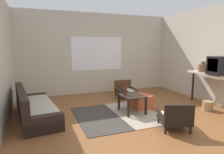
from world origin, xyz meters
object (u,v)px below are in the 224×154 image
(ottoman_orange, at_px, (140,101))
(wicker_basket, at_px, (208,106))
(armchair_by_window, at_px, (125,90))
(clay_vase, at_px, (203,68))
(armchair_striped_foreground, at_px, (175,117))
(couch, at_px, (34,109))
(coffee_table, at_px, (132,99))
(crt_television, at_px, (221,66))
(console_shelf, at_px, (215,78))
(glass_bottle, at_px, (125,90))

(ottoman_orange, xyz_separation_m, wicker_basket, (1.48, -0.80, -0.05))
(armchair_by_window, height_order, clay_vase, clay_vase)
(armchair_striped_foreground, relative_size, ottoman_orange, 1.52)
(couch, height_order, ottoman_orange, couch)
(couch, xyz_separation_m, coffee_table, (2.20, -0.44, 0.14))
(couch, bearing_deg, wicker_basket, -13.53)
(crt_television, bearing_deg, console_shelf, 88.68)
(armchair_by_window, distance_m, crt_television, 2.74)
(ottoman_orange, height_order, clay_vase, clay_vase)
(clay_vase, bearing_deg, coffee_table, -179.14)
(coffee_table, distance_m, console_shelf, 2.27)
(armchair_by_window, distance_m, wicker_basket, 2.39)
(ottoman_orange, xyz_separation_m, clay_vase, (1.81, -0.23, 0.84))
(wicker_basket, bearing_deg, console_shelf, 23.06)
(crt_television, bearing_deg, armchair_striped_foreground, -160.46)
(crt_television, xyz_separation_m, clay_vase, (0.00, 0.56, -0.11))
(coffee_table, bearing_deg, console_shelf, -10.05)
(console_shelf, relative_size, clay_vase, 5.51)
(couch, relative_size, console_shelf, 1.31)
(console_shelf, bearing_deg, crt_television, -91.32)
(couch, distance_m, ottoman_orange, 2.59)
(ottoman_orange, xyz_separation_m, glass_bottle, (-0.53, -0.22, 0.40))
(couch, bearing_deg, crt_television, -12.45)
(armchair_striped_foreground, relative_size, crt_television, 1.36)
(couch, distance_m, coffee_table, 2.25)
(ottoman_orange, bearing_deg, armchair_by_window, 85.29)
(coffee_table, distance_m, wicker_basket, 1.94)
(couch, bearing_deg, coffee_table, -11.38)
(crt_television, bearing_deg, wicker_basket, -178.85)
(armchair_striped_foreground, height_order, crt_television, crt_television)
(wicker_basket, bearing_deg, couch, 166.47)
(coffee_table, relative_size, armchair_by_window, 0.94)
(armchair_by_window, relative_size, ottoman_orange, 1.32)
(armchair_by_window, bearing_deg, coffee_table, -108.52)
(clay_vase, xyz_separation_m, wicker_basket, (-0.34, -0.57, -0.89))
(coffee_table, relative_size, console_shelf, 0.39)
(armchair_by_window, xyz_separation_m, clay_vase, (1.72, -1.38, 0.77))
(armchair_striped_foreground, xyz_separation_m, crt_television, (1.87, 0.66, 0.87))
(armchair_striped_foreground, bearing_deg, ottoman_orange, 87.62)
(armchair_striped_foreground, xyz_separation_m, ottoman_orange, (0.06, 1.45, -0.07))
(coffee_table, distance_m, glass_bottle, 0.27)
(console_shelf, bearing_deg, armchair_by_window, 133.62)
(glass_bottle, xyz_separation_m, wicker_basket, (2.01, -0.58, -0.45))
(clay_vase, height_order, glass_bottle, clay_vase)
(ottoman_orange, distance_m, crt_television, 2.19)
(coffee_table, height_order, crt_television, crt_television)
(crt_television, bearing_deg, glass_bottle, 166.28)
(clay_vase, bearing_deg, armchair_by_window, 141.19)
(ottoman_orange, bearing_deg, console_shelf, -19.74)
(couch, height_order, wicker_basket, couch)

